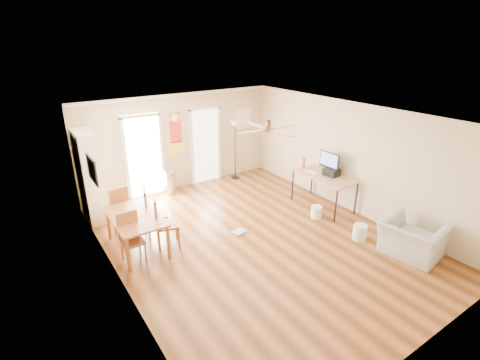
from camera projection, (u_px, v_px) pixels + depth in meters
floor at (256, 240)px, 7.48m from camera, size 7.00×7.00×0.00m
ceiling at (258, 117)px, 6.50m from camera, size 5.50×7.00×0.00m
wall_back at (180, 142)px, 9.68m from camera, size 5.50×0.04×2.60m
wall_front at (430, 274)px, 4.30m from camera, size 5.50×0.04×2.60m
wall_left at (116, 220)px, 5.57m from camera, size 0.04×7.00×2.60m
wall_right at (351, 158)px, 8.42m from camera, size 0.04×7.00×2.60m
crown_molding at (258, 119)px, 6.52m from camera, size 5.50×7.00×0.08m
kitchen_doorway at (144, 157)px, 9.22m from camera, size 0.90×0.10×2.10m
bathroom_doorway at (205, 146)px, 10.15m from camera, size 0.80×0.10×2.10m
wall_decal at (176, 134)px, 9.51m from camera, size 0.46×0.03×1.10m
ac_grille at (243, 118)px, 10.57m from camera, size 0.50×0.04×0.60m
framed_poster at (92, 170)px, 6.51m from camera, size 0.04×0.66×0.48m
ceiling_fan at (268, 129)px, 6.34m from camera, size 1.24×1.24×0.20m
bookshelf at (90, 176)px, 8.01m from camera, size 0.58×1.00×2.08m
dining_table at (137, 232)px, 7.04m from camera, size 0.89×1.48×0.74m
dining_chair_right_a at (157, 212)px, 7.51m from camera, size 0.55×0.55×1.06m
dining_chair_right_b at (167, 222)px, 7.08m from camera, size 0.56×0.56×1.08m
dining_chair_near at (132, 239)px, 6.59m from camera, size 0.40×0.40×0.96m
dining_chair_far at (116, 208)px, 7.75m from camera, size 0.49×0.49×1.01m
trash_can at (170, 182)px, 9.59m from camera, size 0.31×0.31×0.63m
torchiere_lamp at (235, 150)px, 10.41m from camera, size 0.35×0.35×1.74m
computer_desk at (323, 191)px, 8.80m from camera, size 0.77×1.54×0.82m
imac at (329, 163)px, 8.65m from camera, size 0.26×0.59×0.55m
keyboard at (311, 172)px, 8.85m from camera, size 0.20×0.38×0.01m
printer at (332, 172)px, 8.61m from camera, size 0.33×0.37×0.18m
orange_bottle at (304, 162)px, 9.15m from camera, size 0.09×0.09×0.26m
wastebasket_a at (316, 212)px, 8.34m from camera, size 0.31×0.31×0.29m
wastebasket_b at (360, 232)px, 7.44m from camera, size 0.36×0.36×0.33m
floor_cloth at (239, 232)px, 7.73m from camera, size 0.31×0.27×0.04m
armchair at (412, 239)px, 6.84m from camera, size 1.07×1.19×0.69m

